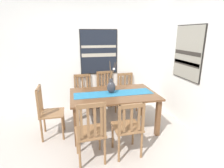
{
  "coord_description": "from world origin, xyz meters",
  "views": [
    {
      "loc": [
        -0.42,
        -2.48,
        1.87
      ],
      "look_at": [
        0.3,
        0.7,
        0.94
      ],
      "focal_mm": 28.79,
      "sensor_mm": 36.0,
      "label": 1
    }
  ],
  "objects_px": {
    "chair_2": "(83,93)",
    "painting_on_side_wall": "(188,53)",
    "painting_on_back_wall": "(99,52)",
    "chair_1": "(106,90)",
    "chair_3": "(127,91)",
    "chair_4": "(128,127)",
    "chair_0": "(49,112)",
    "chair_5": "(91,131)",
    "dining_table": "(113,98)",
    "centerpiece_vase": "(111,86)"
  },
  "relations": [
    {
      "from": "chair_5",
      "to": "painting_on_side_wall",
      "type": "distance_m",
      "value": 2.38
    },
    {
      "from": "chair_3",
      "to": "chair_2",
      "type": "bearing_deg",
      "value": 178.61
    },
    {
      "from": "chair_0",
      "to": "chair_5",
      "type": "relative_size",
      "value": 0.98
    },
    {
      "from": "dining_table",
      "to": "chair_4",
      "type": "height_order",
      "value": "chair_4"
    },
    {
      "from": "chair_1",
      "to": "painting_on_back_wall",
      "type": "xyz_separation_m",
      "value": [
        -0.13,
        0.16,
        0.92
      ]
    },
    {
      "from": "centerpiece_vase",
      "to": "painting_on_back_wall",
      "type": "bearing_deg",
      "value": 93.62
    },
    {
      "from": "chair_2",
      "to": "chair_4",
      "type": "xyz_separation_m",
      "value": [
        0.55,
        -1.77,
        0.0
      ]
    },
    {
      "from": "dining_table",
      "to": "centerpiece_vase",
      "type": "bearing_deg",
      "value": 140.81
    },
    {
      "from": "chair_0",
      "to": "chair_1",
      "type": "relative_size",
      "value": 1.0
    },
    {
      "from": "centerpiece_vase",
      "to": "chair_0",
      "type": "relative_size",
      "value": 0.63
    },
    {
      "from": "chair_1",
      "to": "chair_2",
      "type": "distance_m",
      "value": 0.55
    },
    {
      "from": "chair_4",
      "to": "painting_on_back_wall",
      "type": "bearing_deg",
      "value": 93.84
    },
    {
      "from": "dining_table",
      "to": "painting_on_side_wall",
      "type": "relative_size",
      "value": 1.57
    },
    {
      "from": "chair_0",
      "to": "chair_2",
      "type": "bearing_deg",
      "value": 53.56
    },
    {
      "from": "painting_on_back_wall",
      "to": "painting_on_side_wall",
      "type": "xyz_separation_m",
      "value": [
        1.57,
        -1.18,
        0.06
      ]
    },
    {
      "from": "painting_on_side_wall",
      "to": "chair_5",
      "type": "bearing_deg",
      "value": -158.26
    },
    {
      "from": "chair_0",
      "to": "painting_on_side_wall",
      "type": "distance_m",
      "value": 2.86
    },
    {
      "from": "chair_0",
      "to": "painting_on_back_wall",
      "type": "height_order",
      "value": "painting_on_back_wall"
    },
    {
      "from": "centerpiece_vase",
      "to": "chair_5",
      "type": "distance_m",
      "value": 1.12
    },
    {
      "from": "chair_3",
      "to": "centerpiece_vase",
      "type": "bearing_deg",
      "value": -124.38
    },
    {
      "from": "painting_on_side_wall",
      "to": "chair_0",
      "type": "bearing_deg",
      "value": 178.56
    },
    {
      "from": "chair_2",
      "to": "chair_5",
      "type": "bearing_deg",
      "value": -90.83
    },
    {
      "from": "dining_table",
      "to": "centerpiece_vase",
      "type": "distance_m",
      "value": 0.24
    },
    {
      "from": "centerpiece_vase",
      "to": "chair_3",
      "type": "xyz_separation_m",
      "value": [
        0.59,
        0.86,
        -0.4
      ]
    },
    {
      "from": "chair_5",
      "to": "chair_1",
      "type": "bearing_deg",
      "value": 72.55
    },
    {
      "from": "chair_0",
      "to": "painting_on_side_wall",
      "type": "xyz_separation_m",
      "value": [
        2.68,
        -0.07,
        1.0
      ]
    },
    {
      "from": "dining_table",
      "to": "chair_3",
      "type": "height_order",
      "value": "chair_3"
    },
    {
      "from": "chair_1",
      "to": "chair_5",
      "type": "relative_size",
      "value": 0.98
    },
    {
      "from": "dining_table",
      "to": "chair_5",
      "type": "xyz_separation_m",
      "value": [
        -0.55,
        -0.9,
        -0.13
      ]
    },
    {
      "from": "chair_2",
      "to": "painting_on_back_wall",
      "type": "xyz_separation_m",
      "value": [
        0.42,
        0.17,
        0.95
      ]
    },
    {
      "from": "centerpiece_vase",
      "to": "chair_2",
      "type": "height_order",
      "value": "centerpiece_vase"
    },
    {
      "from": "chair_3",
      "to": "dining_table",
      "type": "bearing_deg",
      "value": -121.74
    },
    {
      "from": "chair_5",
      "to": "painting_on_back_wall",
      "type": "xyz_separation_m",
      "value": [
        0.44,
        1.98,
        0.92
      ]
    },
    {
      "from": "chair_1",
      "to": "chair_3",
      "type": "height_order",
      "value": "chair_1"
    },
    {
      "from": "centerpiece_vase",
      "to": "chair_5",
      "type": "relative_size",
      "value": 0.61
    },
    {
      "from": "chair_0",
      "to": "chair_5",
      "type": "xyz_separation_m",
      "value": [
        0.67,
        -0.87,
        0.01
      ]
    },
    {
      "from": "chair_3",
      "to": "chair_4",
      "type": "distance_m",
      "value": 1.82
    },
    {
      "from": "chair_1",
      "to": "chair_2",
      "type": "relative_size",
      "value": 1.06
    },
    {
      "from": "chair_2",
      "to": "chair_1",
      "type": "bearing_deg",
      "value": 1.07
    },
    {
      "from": "chair_0",
      "to": "chair_1",
      "type": "xyz_separation_m",
      "value": [
        1.24,
        0.95,
        0.01
      ]
    },
    {
      "from": "chair_1",
      "to": "chair_2",
      "type": "height_order",
      "value": "chair_1"
    },
    {
      "from": "chair_3",
      "to": "chair_0",
      "type": "bearing_deg",
      "value": -152.63
    },
    {
      "from": "chair_0",
      "to": "chair_2",
      "type": "height_order",
      "value": "chair_0"
    },
    {
      "from": "chair_1",
      "to": "chair_5",
      "type": "bearing_deg",
      "value": -107.45
    },
    {
      "from": "chair_3",
      "to": "chair_5",
      "type": "height_order",
      "value": "chair_5"
    },
    {
      "from": "chair_2",
      "to": "painting_on_side_wall",
      "type": "distance_m",
      "value": 2.44
    },
    {
      "from": "centerpiece_vase",
      "to": "chair_1",
      "type": "xyz_separation_m",
      "value": [
        0.06,
        0.89,
        -0.37
      ]
    },
    {
      "from": "dining_table",
      "to": "chair_2",
      "type": "distance_m",
      "value": 1.06
    },
    {
      "from": "centerpiece_vase",
      "to": "painting_on_side_wall",
      "type": "height_order",
      "value": "painting_on_side_wall"
    },
    {
      "from": "chair_3",
      "to": "painting_on_side_wall",
      "type": "bearing_deg",
      "value": -46.98
    }
  ]
}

